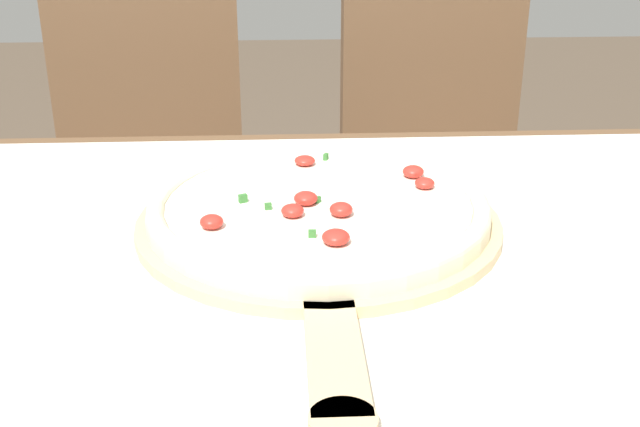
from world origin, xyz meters
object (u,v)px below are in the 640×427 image
Objects in this scene: chair_right at (438,178)px; chair_left at (152,183)px; pizza_peel at (319,229)px; pizza at (319,207)px.

chair_left is at bearing 175.49° from chair_right.
pizza is at bearing 89.58° from pizza_peel.
chair_left is 0.59m from chair_right.
pizza_peel is 0.84m from chair_right.
pizza is 0.41× the size of chair_left.
chair_left is (-0.30, 0.76, -0.23)m from pizza_peel.
pizza_peel is 0.63× the size of chair_left.
pizza is 0.41× the size of chair_right.
pizza_peel is 0.03m from pizza.
chair_left and chair_right have the same top height.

